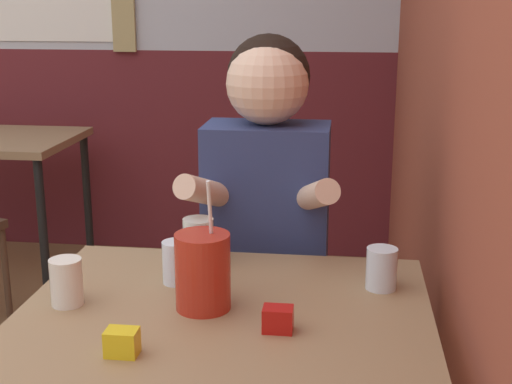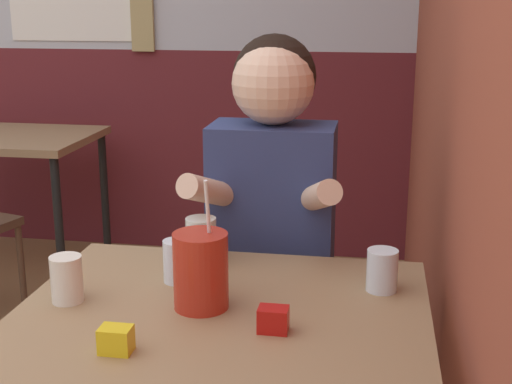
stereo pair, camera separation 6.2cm
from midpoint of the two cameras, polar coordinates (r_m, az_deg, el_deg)
brick_wall_right at (r=2.36m, az=13.78°, el=14.53°), size 0.08×4.71×2.70m
back_wall at (r=3.94m, az=-12.24°, el=14.80°), size 5.99×0.09×2.70m
main_table at (r=1.56m, az=-3.72°, el=-12.08°), size 0.87×0.73×0.72m
person_seated at (r=2.01m, az=-0.02°, el=-4.27°), size 0.42×0.42×1.27m
cocktail_pitcher at (r=1.51m, az=-5.45°, el=-6.34°), size 0.12×0.12×0.28m
glass_near_pitcher at (r=1.66m, az=-7.42°, el=-5.60°), size 0.07×0.07×0.10m
glass_center at (r=1.78m, az=-5.62°, el=-3.91°), size 0.08×0.08×0.11m
glass_far_side at (r=1.60m, az=-16.01°, el=-6.94°), size 0.07×0.07×0.10m
glass_by_brick at (r=1.64m, az=8.95°, el=-6.07°), size 0.07×0.07×0.10m
condiment_ketchup at (r=1.43m, az=0.51°, el=-10.15°), size 0.06×0.04×0.05m
condiment_mustard at (r=1.37m, az=-11.97°, el=-11.70°), size 0.06×0.04×0.05m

